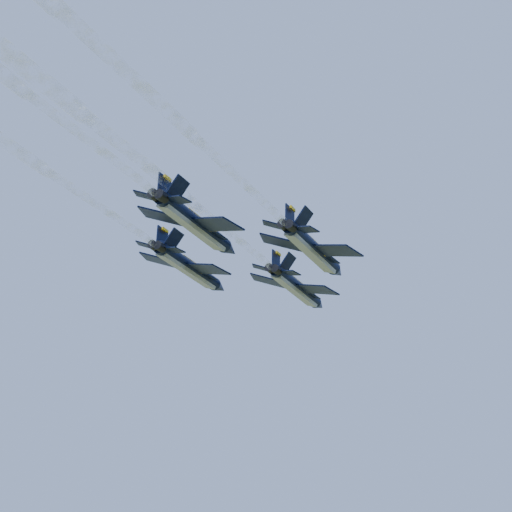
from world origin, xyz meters
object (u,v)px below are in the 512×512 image
(jet_left, at_px, (190,268))
(jet_right, at_px, (314,250))
(jet_slot, at_px, (196,224))
(jet_lead, at_px, (297,288))

(jet_left, relative_size, jet_right, 1.00)
(jet_left, bearing_deg, jet_right, 4.43)
(jet_left, relative_size, jet_slot, 1.00)
(jet_right, distance_m, jet_slot, 16.11)
(jet_lead, bearing_deg, jet_right, -57.72)
(jet_left, height_order, jet_slot, same)
(jet_right, relative_size, jet_slot, 1.00)
(jet_lead, distance_m, jet_left, 16.86)
(jet_lead, height_order, jet_slot, same)
(jet_lead, bearing_deg, jet_left, -121.66)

